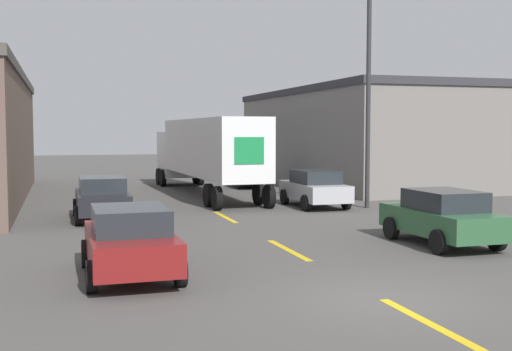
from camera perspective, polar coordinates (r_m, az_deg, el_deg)
name	(u,v)px	position (r m, az deg, el deg)	size (l,w,h in m)	color
ground_plane	(384,300)	(13.12, 11.29, -10.78)	(160.00, 160.00, 0.00)	#4C4947
road_centerline	(288,250)	(18.06, 2.88, -6.62)	(0.20, 17.53, 0.01)	gold
warehouse_right	(369,136)	(42.35, 9.99, 3.47)	(11.19, 20.76, 5.95)	slate
semi_truck	(204,149)	(33.46, -4.62, 2.32)	(3.03, 15.41, 3.91)	silver
parked_car_left_near	(130,240)	(14.93, -11.14, -5.68)	(2.06, 4.19, 1.61)	maroon
parked_car_right_mid	(315,188)	(28.11, 5.23, -1.10)	(2.06, 4.19, 1.61)	#B2B2B7
parked_car_left_far	(102,197)	(24.68, -13.51, -1.91)	(2.06, 4.19, 1.61)	black
parked_car_right_far	(248,173)	(37.89, -0.73, 0.23)	(2.06, 4.19, 1.61)	navy
parked_car_right_near	(442,216)	(19.48, 16.23, -3.51)	(2.06, 4.19, 1.61)	#2D5B38
street_lamp	(363,83)	(27.93, 9.46, 8.08)	(2.65, 0.32, 9.33)	#2D2D30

